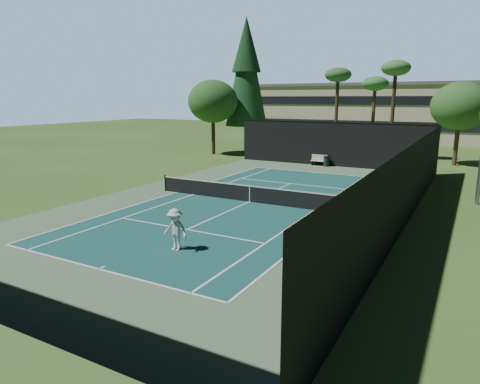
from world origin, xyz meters
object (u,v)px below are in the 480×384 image
(park_bench, at_px, (319,160))
(trash_bin, at_px, (326,161))
(player, at_px, (175,230))
(tennis_ball_c, at_px, (306,198))
(tennis_ball_b, at_px, (206,189))
(tennis_ball_d, at_px, (201,183))
(tennis_net, at_px, (250,193))
(tennis_ball_a, at_px, (27,239))

(park_bench, distance_m, trash_bin, 0.74)
(player, bearing_deg, tennis_ball_c, 84.40)
(tennis_ball_b, relative_size, tennis_ball_d, 1.00)
(park_bench, xyz_separation_m, trash_bin, (0.73, -0.12, -0.07))
(tennis_ball_c, bearing_deg, trash_bin, 102.47)
(trash_bin, bearing_deg, tennis_ball_c, -77.53)
(player, relative_size, trash_bin, 1.87)
(tennis_ball_c, bearing_deg, tennis_net, -138.29)
(tennis_ball_d, xyz_separation_m, trash_bin, (5.59, 12.18, 0.45))
(tennis_ball_d, bearing_deg, tennis_ball_c, -6.74)
(player, distance_m, tennis_ball_b, 11.90)
(player, height_order, tennis_ball_d, player)
(player, height_order, tennis_ball_c, player)
(player, bearing_deg, tennis_ball_b, 119.03)
(player, bearing_deg, tennis_net, 99.64)
(tennis_ball_a, bearing_deg, tennis_net, 64.28)
(player, height_order, tennis_ball_a, player)
(tennis_ball_b, xyz_separation_m, tennis_ball_d, (-1.61, 1.73, 0.00))
(tennis_ball_a, height_order, park_bench, park_bench)
(tennis_ball_d, height_order, trash_bin, trash_bin)
(player, xyz_separation_m, tennis_ball_a, (-6.55, -2.16, -0.85))
(player, bearing_deg, park_bench, 96.83)
(tennis_net, relative_size, player, 7.31)
(player, height_order, tennis_ball_b, player)
(tennis_ball_a, distance_m, tennis_ball_d, 14.44)
(tennis_ball_b, xyz_separation_m, tennis_ball_c, (6.90, 0.72, 0.01))
(tennis_net, relative_size, trash_bin, 13.65)
(tennis_net, xyz_separation_m, park_bench, (-0.96, 15.70, -0.01))
(tennis_ball_d, xyz_separation_m, park_bench, (4.85, 12.30, 0.51))
(player, bearing_deg, tennis_ball_d, 121.59)
(player, xyz_separation_m, tennis_ball_c, (1.45, 11.27, -0.84))
(tennis_ball_c, height_order, park_bench, park_bench)
(tennis_ball_b, relative_size, trash_bin, 0.07)
(tennis_net, xyz_separation_m, tennis_ball_c, (2.68, 2.39, -0.52))
(tennis_ball_d, distance_m, park_bench, 13.23)
(trash_bin, bearing_deg, tennis_net, -89.15)
(player, xyz_separation_m, tennis_ball_d, (-7.05, 12.28, -0.85))
(park_bench, bearing_deg, tennis_ball_c, -74.67)
(tennis_ball_b, bearing_deg, tennis_ball_a, -94.97)
(player, xyz_separation_m, tennis_ball_b, (-5.45, 10.55, -0.85))
(tennis_ball_b, bearing_deg, park_bench, 76.96)
(tennis_ball_b, relative_size, tennis_ball_c, 0.83)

